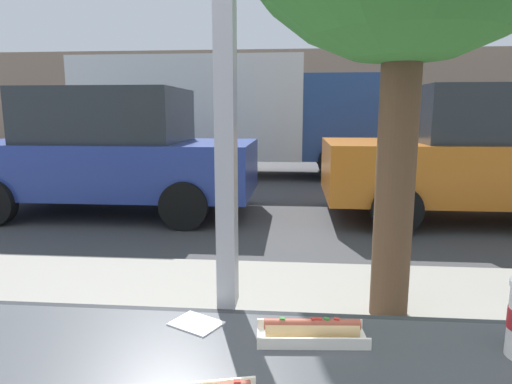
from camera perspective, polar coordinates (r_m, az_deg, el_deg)
The scene contains 8 objects.
ground_plane at distance 9.21m, azimuth 3.81°, elevation 0.67°, with size 60.00×60.00×0.00m, color #424244.
sidewalk_strip at distance 3.06m, azimuth 1.07°, elevation -18.52°, with size 16.00×2.80×0.11m, color #9E998E.
building_facade_far at distance 20.27m, azimuth 4.59°, elevation 11.80°, with size 28.00×1.20×4.18m, color gray.
hotdog_tray_far at distance 1.10m, azimuth 7.19°, elevation -17.24°, with size 0.27×0.12×0.05m.
napkin_wrapper at distance 1.18m, azimuth -7.70°, elevation -16.41°, with size 0.12×0.09×0.00m, color white.
parked_car_blue at distance 7.08m, azimuth -18.05°, elevation 4.91°, with size 4.26×2.05×1.87m.
parked_car_orange at distance 7.05m, azimuth 27.57°, elevation 4.29°, with size 4.40×2.05×1.88m.
box_truck at distance 10.91m, azimuth -4.02°, elevation 10.27°, with size 7.00×2.44×2.76m.
Camera 1 is at (0.18, -1.08, 1.53)m, focal length 31.09 mm.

